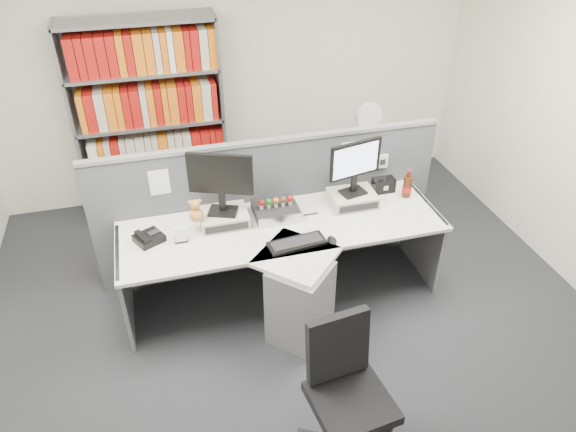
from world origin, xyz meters
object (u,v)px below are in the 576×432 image
object	(u,v)px
desk_phone	(148,238)
keyboard	(297,243)
desk_calendar	(181,236)
monitor_left	(221,179)
shelving_unit	(151,126)
cola_bottle	(407,187)
desk	(290,268)
speaker	(383,185)
desktop_pc	(276,210)
mouse	(332,240)
office_chair	(346,387)
filing_cabinet	(363,175)
desk_fan	(369,119)
monitor_right	(355,163)

from	to	relation	value
desk_phone	keyboard	bearing A→B (deg)	-17.42
desk_calendar	monitor_left	bearing A→B (deg)	23.96
shelving_unit	cola_bottle	bearing A→B (deg)	-35.92
desk	cola_bottle	distance (m)	1.26
desk	desk_calendar	xyz separation A→B (m)	(-0.80, 0.22, 0.32)
keyboard	cola_bottle	size ratio (longest dim) A/B	1.78
keyboard	desk_phone	size ratio (longest dim) A/B	1.77
desk	speaker	xyz separation A→B (m)	(0.99, 0.49, 0.33)
keyboard	speaker	xyz separation A→B (m)	(0.95, 0.55, 0.05)
desktop_pc	shelving_unit	size ratio (longest dim) A/B	0.18
desktop_pc	desk_phone	world-z (taller)	desktop_pc
mouse	keyboard	bearing A→B (deg)	170.12
keyboard	office_chair	distance (m)	1.21
keyboard	filing_cabinet	bearing A→B (deg)	51.38
keyboard	mouse	xyz separation A→B (m)	(0.26, -0.05, 0.01)
desktop_pc	office_chair	size ratio (longest dim) A/B	0.37
monitor_left	desk_fan	xyz separation A→B (m)	(1.64, 1.02, -0.13)
keyboard	shelving_unit	xyz separation A→B (m)	(-0.94, 1.90, 0.24)
speaker	shelving_unit	world-z (taller)	shelving_unit
cola_bottle	desk_fan	size ratio (longest dim) A/B	0.55
office_chair	desktop_pc	bearing A→B (deg)	90.93
desk_calendar	shelving_unit	bearing A→B (deg)	93.44
keyboard	speaker	distance (m)	1.09
desk_phone	filing_cabinet	xyz separation A→B (m)	(2.24, 1.11, -0.40)
mouse	office_chair	xyz separation A→B (m)	(-0.30, -1.14, -0.23)
mouse	desk_phone	world-z (taller)	desk_phone
desk_calendar	desk_fan	xyz separation A→B (m)	(2.00, 1.17, 0.22)
mouse	shelving_unit	xyz separation A→B (m)	(-1.21, 1.95, 0.24)
mouse	shelving_unit	world-z (taller)	shelving_unit
desktop_pc	office_chair	bearing A→B (deg)	-89.07
monitor_left	keyboard	xyz separation A→B (m)	(0.48, -0.44, -0.39)
cola_bottle	desktop_pc	bearing A→B (deg)	179.45
keyboard	speaker	size ratio (longest dim) A/B	2.41
cola_bottle	office_chair	xyz separation A→B (m)	(-1.14, -1.60, -0.30)
monitor_right	desk_fan	distance (m)	1.16
filing_cabinet	desk_fan	bearing A→B (deg)	-90.00
monitor_left	monitor_right	size ratio (longest dim) A/B	1.09
monitor_left	speaker	bearing A→B (deg)	4.44
monitor_right	desk_calendar	world-z (taller)	monitor_right
desk	desktop_pc	xyz separation A→B (m)	(-0.02, 0.38, 0.31)
keyboard	desk_calendar	bearing A→B (deg)	161.86
shelving_unit	office_chair	bearing A→B (deg)	-73.58
monitor_left	mouse	distance (m)	0.97
desk	cola_bottle	xyz separation A→B (m)	(1.15, 0.37, 0.36)
keyboard	desk_calendar	xyz separation A→B (m)	(-0.84, 0.28, 0.04)
desk_calendar	shelving_unit	xyz separation A→B (m)	(-0.10, 1.62, 0.20)
desk_phone	desk_calendar	world-z (taller)	desk_calendar
cola_bottle	desk	bearing A→B (deg)	-162.29
speaker	cola_bottle	xyz separation A→B (m)	(0.16, -0.13, 0.03)
cola_bottle	filing_cabinet	bearing A→B (deg)	87.03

